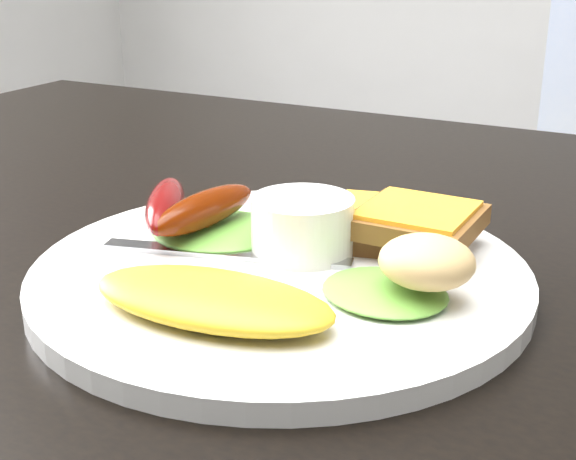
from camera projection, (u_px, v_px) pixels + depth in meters
name	position (u px, v px, depth m)	size (l,w,h in m)	color
dining_table	(324.00, 269.00, 0.55)	(1.20, 0.80, 0.04)	black
plate	(280.00, 276.00, 0.48)	(0.29, 0.29, 0.01)	white
lettuce_left	(218.00, 230.00, 0.52)	(0.09, 0.08, 0.01)	green
lettuce_right	(385.00, 292.00, 0.43)	(0.07, 0.06, 0.01)	#609D30
omelette	(212.00, 299.00, 0.41)	(0.13, 0.06, 0.02)	yellow
sausage_a	(165.00, 205.00, 0.52)	(0.02, 0.10, 0.02)	maroon
sausage_b	(205.00, 209.00, 0.51)	(0.02, 0.09, 0.02)	#5B2400
ramekin	(303.00, 227.00, 0.49)	(0.06, 0.06, 0.04)	white
toast_a	(394.00, 227.00, 0.52)	(0.09, 0.09, 0.01)	brown
toast_b	(417.00, 221.00, 0.49)	(0.07, 0.07, 0.01)	brown
potato_salad	(427.00, 262.00, 0.42)	(0.05, 0.05, 0.03)	#FAFBB2
fork	(226.00, 254.00, 0.49)	(0.16, 0.01, 0.00)	#ADAFB7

